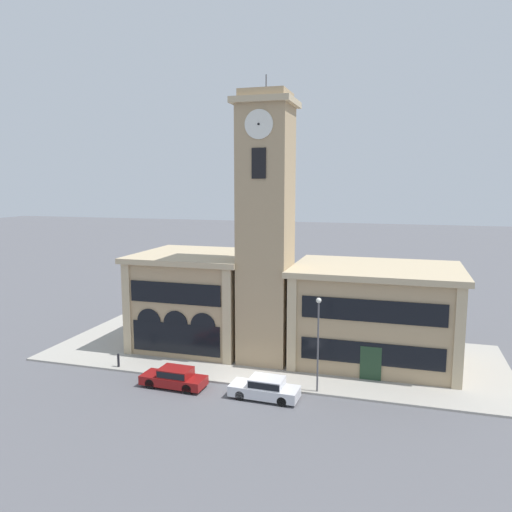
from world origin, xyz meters
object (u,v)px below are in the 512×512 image
object	(u,v)px
parked_car_mid	(265,388)
parked_car_near	(174,377)
bollard	(118,360)
street_lamp	(318,332)
fire_hydrant	(266,379)

from	to	relation	value
parked_car_mid	parked_car_near	bearing A→B (deg)	2.19
bollard	street_lamp	bearing A→B (deg)	-0.72
fire_hydrant	bollard	bearing A→B (deg)	179.33
parked_car_near	parked_car_mid	size ratio (longest dim) A/B	0.99
parked_car_near	bollard	world-z (taller)	parked_car_near
parked_car_mid	street_lamp	bearing A→B (deg)	-148.30
parked_car_mid	street_lamp	xyz separation A→B (m)	(3.17, 1.79, 3.60)
parked_car_mid	fire_hydrant	distance (m)	1.91
parked_car_near	street_lamp	size ratio (longest dim) A/B	0.71
parked_car_near	bollard	distance (m)	6.03
parked_car_near	street_lamp	world-z (taller)	street_lamp
parked_car_near	street_lamp	xyz separation A→B (m)	(9.79, 1.80, 3.62)
parked_car_near	bollard	bearing A→B (deg)	-17.08
parked_car_mid	bollard	xyz separation A→B (m)	(-12.31, 1.99, -0.09)
bollard	parked_car_mid	bearing A→B (deg)	-9.19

